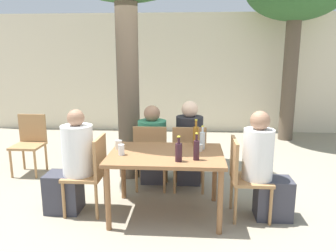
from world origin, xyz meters
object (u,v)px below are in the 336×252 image
(patio_chair_2, at_px, (151,153))
(person_seated_3, at_px, (189,147))
(wine_bottle_0, at_px, (196,149))
(amber_bottle_3, at_px, (196,135))
(person_seated_1, at_px, (265,171))
(person_seated_2, at_px, (153,148))
(person_seated_0, at_px, (72,167))
(patio_chair_0, at_px, (91,170))
(drinking_glass_1, at_px, (119,145))
(patio_chair_4, at_px, (30,140))
(water_bottle_2, at_px, (202,140))
(patio_chair_3, at_px, (189,154))
(patio_chair_1, at_px, (244,173))
(dining_table_front, at_px, (166,160))
(drinking_glass_2, at_px, (121,150))
(drinking_glass_0, at_px, (199,148))
(wine_bottle_1, at_px, (179,152))

(patio_chair_2, height_order, person_seated_3, person_seated_3)
(person_seated_3, relative_size, wine_bottle_0, 4.18)
(patio_chair_2, distance_m, amber_bottle_3, 0.77)
(person_seated_1, distance_m, person_seated_2, 1.66)
(person_seated_0, relative_size, person_seated_1, 0.99)
(patio_chair_0, relative_size, drinking_glass_1, 8.37)
(patio_chair_4, relative_size, person_seated_0, 0.74)
(amber_bottle_3, height_order, drinking_glass_1, amber_bottle_3)
(patio_chair_0, xyz_separation_m, water_bottle_2, (1.30, 0.20, 0.33))
(person_seated_1, xyz_separation_m, person_seated_3, (-0.86, 0.93, -0.00))
(patio_chair_3, bearing_deg, patio_chair_1, 131.82)
(amber_bottle_3, bearing_deg, patio_chair_4, 160.37)
(patio_chair_2, distance_m, patio_chair_4, 2.07)
(dining_table_front, distance_m, person_seated_0, 1.12)
(patio_chair_2, xyz_separation_m, patio_chair_4, (-1.99, 0.58, 0.00))
(dining_table_front, bearing_deg, person_seated_3, 74.37)
(patio_chair_4, distance_m, drinking_glass_1, 2.06)
(person_seated_0, xyz_separation_m, amber_bottle_3, (1.45, 0.35, 0.32))
(patio_chair_0, distance_m, amber_bottle_3, 1.32)
(patio_chair_0, relative_size, wine_bottle_0, 3.12)
(patio_chair_4, relative_size, water_bottle_2, 3.28)
(patio_chair_0, height_order, patio_chair_3, same)
(drinking_glass_2, bearing_deg, patio_chair_2, 73.68)
(patio_chair_1, relative_size, person_seated_2, 0.79)
(patio_chair_0, xyz_separation_m, patio_chair_2, (0.62, 0.69, 0.00))
(person_seated_3, bearing_deg, patio_chair_3, 90.00)
(drinking_glass_2, bearing_deg, amber_bottle_3, 28.47)
(patio_chair_3, height_order, drinking_glass_1, patio_chair_3)
(patio_chair_4, xyz_separation_m, person_seated_0, (1.14, -1.27, 0.03))
(water_bottle_2, xyz_separation_m, drinking_glass_0, (-0.04, -0.10, -0.07))
(person_seated_1, height_order, water_bottle_2, person_seated_1)
(patio_chair_0, bearing_deg, person_seated_1, 90.00)
(person_seated_0, relative_size, drinking_glass_0, 14.81)
(patio_chair_4, height_order, person_seated_1, person_seated_1)
(patio_chair_4, height_order, water_bottle_2, water_bottle_2)
(patio_chair_3, relative_size, water_bottle_2, 3.28)
(dining_table_front, distance_m, wine_bottle_0, 0.45)
(patio_chair_4, bearing_deg, drinking_glass_1, -34.54)
(person_seated_0, bearing_deg, drinking_glass_2, 80.60)
(dining_table_front, xyz_separation_m, person_seated_0, (-1.11, -0.00, -0.10))
(patio_chair_4, distance_m, drinking_glass_0, 2.88)
(patio_chair_1, relative_size, amber_bottle_3, 2.82)
(wine_bottle_0, bearing_deg, person_seated_3, 93.89)
(drinking_glass_1, relative_size, drinking_glass_2, 0.92)
(dining_table_front, xyz_separation_m, person_seated_3, (0.26, 0.93, -0.10))
(patio_chair_2, distance_m, wine_bottle_1, 1.11)
(person_seated_1, bearing_deg, drinking_glass_2, 93.66)
(patio_chair_4, xyz_separation_m, person_seated_2, (1.99, -0.34, 0.00))
(patio_chair_0, relative_size, drinking_glass_2, 7.68)
(patio_chair_2, bearing_deg, person_seated_3, -155.96)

